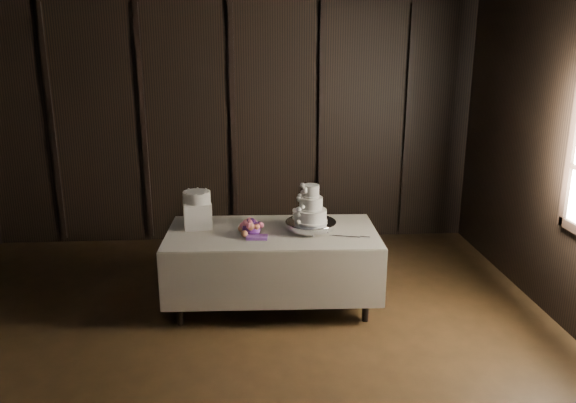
% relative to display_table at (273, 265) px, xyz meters
% --- Properties ---
extents(room, '(6.08, 7.08, 3.08)m').
position_rel_display_table_xyz_m(room, '(-0.41, -1.51, 1.08)').
color(room, black).
rests_on(room, ground).
extents(display_table, '(2.02, 1.09, 0.76)m').
position_rel_display_table_xyz_m(display_table, '(0.00, 0.00, 0.00)').
color(display_table, beige).
rests_on(display_table, ground).
extents(cake_stand, '(0.63, 0.63, 0.09)m').
position_rel_display_table_xyz_m(cake_stand, '(0.37, -0.00, 0.39)').
color(cake_stand, silver).
rests_on(cake_stand, display_table).
extents(wedding_cake, '(0.35, 0.30, 0.36)m').
position_rel_display_table_xyz_m(wedding_cake, '(0.34, -0.02, 0.58)').
color(wedding_cake, white).
rests_on(wedding_cake, cake_stand).
extents(bouquet, '(0.34, 0.43, 0.20)m').
position_rel_display_table_xyz_m(bouquet, '(-0.20, -0.09, 0.41)').
color(bouquet, '#E66580').
rests_on(bouquet, display_table).
extents(box_pedestal, '(0.30, 0.30, 0.25)m').
position_rel_display_table_xyz_m(box_pedestal, '(-0.71, 0.18, 0.47)').
color(box_pedestal, white).
rests_on(box_pedestal, display_table).
extents(small_cake, '(0.30, 0.30, 0.10)m').
position_rel_display_table_xyz_m(small_cake, '(-0.71, 0.18, 0.65)').
color(small_cake, white).
rests_on(small_cake, box_pedestal).
extents(cake_knife, '(0.36, 0.12, 0.01)m').
position_rel_display_table_xyz_m(cake_knife, '(0.66, -0.21, 0.35)').
color(cake_knife, silver).
rests_on(cake_knife, display_table).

